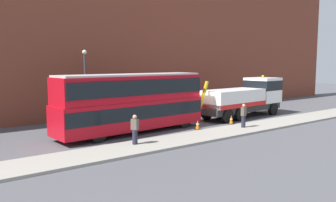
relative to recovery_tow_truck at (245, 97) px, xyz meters
name	(u,v)px	position (x,y,z in m)	size (l,w,h in m)	color
ground_plane	(197,123)	(-5.59, 0.18, -1.76)	(120.00, 120.00, 0.00)	#4C4C51
near_kerb	(236,130)	(-5.59, -4.02, -1.68)	(60.00, 2.80, 0.15)	gray
building_facade	(144,29)	(-5.59, 7.77, 6.31)	(60.00, 1.50, 16.00)	brown
recovery_tow_truck	(245,97)	(0.00, 0.00, 0.00)	(10.22, 3.24, 3.67)	#2D2D2D
double_decker_bus	(133,101)	(-11.70, -0.03, 0.47)	(11.16, 3.29, 4.06)	#B70C19
pedestrian_onlooker	(135,130)	(-13.68, -3.54, -0.77)	(0.40, 0.47, 1.71)	#232333
pedestrian_bystander	(244,116)	(-4.69, -3.87, -0.77)	(0.45, 0.36, 1.71)	#232333
traffic_cone_near_bus	(198,125)	(-7.37, -1.91, -1.42)	(0.36, 0.36, 0.72)	orange
traffic_cone_midway	(231,120)	(-3.78, -1.87, -1.42)	(0.36, 0.36, 0.72)	orange
street_lamp	(85,80)	(-12.68, 5.57, 1.71)	(0.36, 0.36, 5.83)	#38383D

